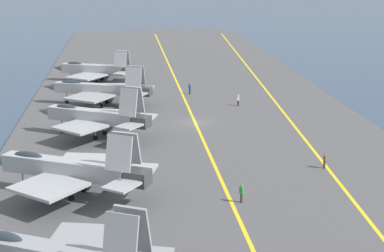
# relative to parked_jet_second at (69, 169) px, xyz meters

# --- Properties ---
(ground_plane) EXTENTS (2000.00, 2000.00, 0.00)m
(ground_plane) POSITION_rel_parked_jet_second_xyz_m (23.89, -14.72, -3.07)
(ground_plane) COLOR #2D425B
(carrier_deck) EXTENTS (215.32, 47.60, 0.40)m
(carrier_deck) POSITION_rel_parked_jet_second_xyz_m (23.89, -14.72, -2.87)
(carrier_deck) COLOR #4C4C4F
(carrier_deck) RESTS_ON ground
(deck_stripe_foul_line) EXTENTS (193.37, 13.42, 0.01)m
(deck_stripe_foul_line) POSITION_rel_parked_jet_second_xyz_m (23.89, -27.81, -2.66)
(deck_stripe_foul_line) COLOR yellow
(deck_stripe_foul_line) RESTS_ON carrier_deck
(deck_stripe_centerline) EXTENTS (193.79, 0.36, 0.01)m
(deck_stripe_centerline) POSITION_rel_parked_jet_second_xyz_m (23.89, -14.72, -2.66)
(deck_stripe_centerline) COLOR yellow
(deck_stripe_centerline) RESTS_ON carrier_deck
(parked_jet_second) EXTENTS (12.70, 16.76, 6.62)m
(parked_jet_second) POSITION_rel_parked_jet_second_xyz_m (0.00, 0.00, 0.00)
(parked_jet_second) COLOR #9EA3A8
(parked_jet_second) RESTS_ON carrier_deck
(parked_jet_third) EXTENTS (12.33, 15.56, 6.73)m
(parked_jet_third) POSITION_rel_parked_jet_second_xyz_m (18.72, -1.55, -0.01)
(parked_jet_third) COLOR #9EA3A8
(parked_jet_third) RESTS_ON carrier_deck
(parked_jet_fourth) EXTENTS (13.28, 17.34, 6.18)m
(parked_jet_fourth) POSITION_rel_parked_jet_second_xyz_m (35.27, -1.54, -0.18)
(parked_jet_fourth) COLOR #93999E
(parked_jet_fourth) RESTS_ON carrier_deck
(parked_jet_fifth) EXTENTS (14.03, 15.68, 5.74)m
(parked_jet_fifth) POSITION_rel_parked_jet_second_xyz_m (53.17, -0.17, -0.46)
(parked_jet_fifth) COLOR #9EA3A8
(parked_jet_fifth) RESTS_ON carrier_deck
(crew_brown_vest) EXTENTS (0.46, 0.42, 1.71)m
(crew_brown_vest) POSITION_rel_parked_jet_second_xyz_m (4.42, -26.13, -1.73)
(crew_brown_vest) COLOR #383328
(crew_brown_vest) RESTS_ON carrier_deck
(crew_green_vest) EXTENTS (0.46, 0.44, 1.80)m
(crew_green_vest) POSITION_rel_parked_jet_second_xyz_m (-3.49, -15.63, -1.68)
(crew_green_vest) COLOR #383328
(crew_green_vest) RESTS_ON carrier_deck
(crew_blue_vest) EXTENTS (0.44, 0.46, 1.83)m
(crew_blue_vest) POSITION_rel_parked_jet_second_xyz_m (41.34, -15.97, -1.66)
(crew_blue_vest) COLOR #232328
(crew_blue_vest) RESTS_ON carrier_deck
(crew_white_vest) EXTENTS (0.29, 0.40, 1.71)m
(crew_white_vest) POSITION_rel_parked_jet_second_xyz_m (32.50, -22.31, -1.73)
(crew_white_vest) COLOR #232328
(crew_white_vest) RESTS_ON carrier_deck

